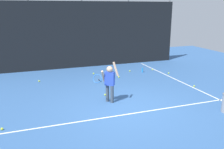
{
  "coord_description": "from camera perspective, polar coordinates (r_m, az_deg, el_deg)",
  "views": [
    {
      "loc": [
        -2.83,
        -6.44,
        3.0
      ],
      "look_at": [
        -0.17,
        0.94,
        0.85
      ],
      "focal_mm": 39.41,
      "sensor_mm": 36.0,
      "label": 1
    }
  ],
  "objects": [
    {
      "name": "water_bottle",
      "position": [
        11.8,
        7.06,
        1.02
      ],
      "size": [
        0.07,
        0.07,
        0.22
      ],
      "primitive_type": "cylinder",
      "color": "#268CD8",
      "rests_on": "ground"
    },
    {
      "name": "tennis_ball_3",
      "position": [
        11.89,
        4.14,
        0.82
      ],
      "size": [
        0.07,
        0.07,
        0.07
      ],
      "primitive_type": "sphere",
      "color": "#CCE033",
      "rests_on": "ground"
    },
    {
      "name": "fence_post_2",
      "position": [
        12.69,
        -6.9,
        9.45
      ],
      "size": [
        0.09,
        0.09,
        3.45
      ],
      "primitive_type": "cylinder",
      "color": "slate",
      "rests_on": "ground"
    },
    {
      "name": "ground_plane",
      "position": [
        7.65,
        3.63,
        -7.81
      ],
      "size": [
        20.0,
        20.0,
        0.0
      ],
      "primitive_type": "plane",
      "color": "#335B93"
    },
    {
      "name": "court_line_baseline",
      "position": [
        7.31,
        4.91,
        -8.97
      ],
      "size": [
        9.0,
        0.05,
        0.0
      ],
      "primitive_type": "cube",
      "color": "white",
      "rests_on": "ground"
    },
    {
      "name": "tennis_ball_6",
      "position": [
        6.94,
        -24.17,
        -11.44
      ],
      "size": [
        0.07,
        0.07,
        0.07
      ],
      "primitive_type": "sphere",
      "color": "#CCE033",
      "rests_on": "ground"
    },
    {
      "name": "court_line_sideline",
      "position": [
        10.03,
        18.3,
        -2.87
      ],
      "size": [
        0.05,
        9.0,
        0.0
      ],
      "primitive_type": "cube",
      "color": "white",
      "rests_on": "ground"
    },
    {
      "name": "tennis_ball_7",
      "position": [
        12.28,
        9.35,
        1.13
      ],
      "size": [
        0.07,
        0.07,
        0.07
      ],
      "primitive_type": "sphere",
      "color": "#CCE033",
      "rests_on": "ground"
    },
    {
      "name": "tennis_ball_2",
      "position": [
        11.76,
        13.0,
        0.31
      ],
      "size": [
        0.07,
        0.07,
        0.07
      ],
      "primitive_type": "sphere",
      "color": "#CCE033",
      "rests_on": "ground"
    },
    {
      "name": "fence_post_3",
      "position": [
        13.47,
        3.65,
        9.86
      ],
      "size": [
        0.09,
        0.09,
        3.45
      ],
      "primitive_type": "cylinder",
      "color": "slate",
      "rests_on": "ground"
    },
    {
      "name": "back_fence_windscreen",
      "position": [
        12.64,
        -6.83,
        9.08
      ],
      "size": [
        10.28,
        0.08,
        3.3
      ],
      "primitive_type": "cube",
      "color": "black",
      "rests_on": "ground"
    },
    {
      "name": "tennis_ball_0",
      "position": [
        11.44,
        -4.29,
        0.24
      ],
      "size": [
        0.07,
        0.07,
        0.07
      ],
      "primitive_type": "sphere",
      "color": "#CCE033",
      "rests_on": "ground"
    },
    {
      "name": "tennis_ball_5",
      "position": [
        10.83,
        1.61,
        -0.58
      ],
      "size": [
        0.07,
        0.07,
        0.07
      ],
      "primitive_type": "sphere",
      "color": "#CCE033",
      "rests_on": "ground"
    },
    {
      "name": "tennis_ball_1",
      "position": [
        10.11,
        18.54,
        -2.58
      ],
      "size": [
        0.07,
        0.07,
        0.07
      ],
      "primitive_type": "sphere",
      "color": "#CCE033",
      "rests_on": "ground"
    },
    {
      "name": "tennis_ball_4",
      "position": [
        10.67,
        -16.56,
        -1.47
      ],
      "size": [
        0.07,
        0.07,
        0.07
      ],
      "primitive_type": "sphere",
      "color": "#CCE033",
      "rests_on": "ground"
    },
    {
      "name": "tennis_player",
      "position": [
        7.87,
        -0.65,
        -1.47
      ],
      "size": [
        0.89,
        0.51,
        1.35
      ],
      "rotation": [
        0.0,
        0.0,
        -0.66
      ],
      "color": "#3F4C59",
      "rests_on": "ground"
    },
    {
      "name": "fence_post_1",
      "position": [
        12.37,
        -18.35,
        8.64
      ],
      "size": [
        0.09,
        0.09,
        3.45
      ],
      "primitive_type": "cylinder",
      "color": "slate",
      "rests_on": "ground"
    },
    {
      "name": "tennis_ball_8",
      "position": [
        8.66,
        -1.6,
        -4.71
      ],
      "size": [
        0.07,
        0.07,
        0.07
      ],
      "primitive_type": "sphere",
      "color": "#CCE033",
      "rests_on": "ground"
    },
    {
      "name": "fence_post_4",
      "position": [
        14.63,
        12.79,
        9.95
      ],
      "size": [
        0.09,
        0.09,
        3.45
      ],
      "primitive_type": "cylinder",
      "color": "slate",
      "rests_on": "ground"
    }
  ]
}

